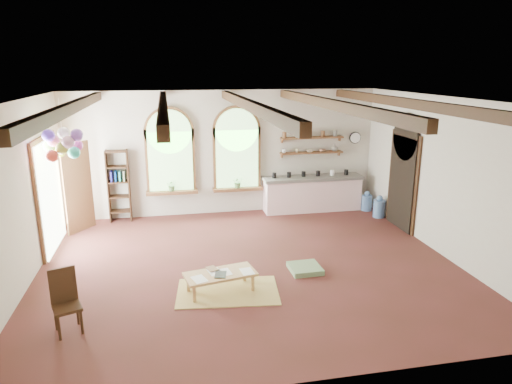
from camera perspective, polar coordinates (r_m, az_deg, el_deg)
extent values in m
plane|color=#592724|center=(9.04, -0.80, -9.18)|extent=(8.00, 8.00, 0.00)
cube|color=brown|center=(11.76, -10.63, 3.81)|extent=(1.24, 0.08, 1.64)
cylinder|color=brown|center=(11.63, -10.81, 7.43)|extent=(1.24, 0.08, 1.24)
cube|color=#8AC978|center=(11.72, -10.63, 3.77)|extent=(1.10, 0.04, 1.50)
cube|color=brown|center=(11.85, -10.44, -0.02)|extent=(1.30, 0.28, 0.08)
cube|color=brown|center=(11.89, -2.40, 4.19)|extent=(1.24, 0.08, 1.64)
cylinder|color=brown|center=(11.77, -2.44, 7.77)|extent=(1.24, 0.08, 1.24)
cube|color=#8AC978|center=(11.85, -2.37, 4.15)|extent=(1.10, 0.04, 1.50)
cube|color=brown|center=(11.98, -2.29, 0.40)|extent=(1.30, 0.28, 0.08)
cube|color=brown|center=(10.52, -24.41, -0.36)|extent=(0.10, 1.90, 2.50)
cube|color=black|center=(11.33, 17.78, 1.08)|extent=(0.10, 1.30, 2.40)
cube|color=white|center=(12.36, 7.03, -0.35)|extent=(2.60, 0.55, 0.86)
cube|color=slate|center=(12.24, 7.10, 1.77)|extent=(2.68, 0.62, 0.08)
cube|color=brown|center=(12.27, 6.94, 4.91)|extent=(1.70, 0.24, 0.04)
cube|color=brown|center=(12.21, 7.00, 6.76)|extent=(1.70, 0.24, 0.04)
cylinder|color=black|center=(12.72, 12.29, 6.64)|extent=(0.32, 0.04, 0.32)
cube|color=#382111|center=(11.85, -17.99, 0.67)|extent=(0.03, 0.32, 1.80)
cube|color=#382111|center=(11.80, -15.59, 0.80)|extent=(0.03, 0.32, 1.80)
cube|color=tan|center=(7.97, -4.49, -10.21)|extent=(1.29, 0.78, 0.04)
cube|color=tan|center=(7.75, -7.73, -12.50)|extent=(0.05, 0.05, 0.30)
cube|color=tan|center=(8.03, -0.43, -11.28)|extent=(0.05, 0.05, 0.30)
cube|color=tan|center=(8.09, -8.47, -11.27)|extent=(0.05, 0.05, 0.30)
cube|color=tan|center=(8.36, -1.46, -10.16)|extent=(0.05, 0.05, 0.30)
cube|color=#382111|center=(7.33, -22.55, -13.19)|extent=(0.48, 0.48, 0.04)
cube|color=#382111|center=(7.36, -22.99, -10.69)|extent=(0.37, 0.16, 0.56)
cube|color=tan|center=(8.07, -3.55, -12.32)|extent=(1.84, 1.26, 0.02)
cube|color=#6C8B5F|center=(8.85, 6.14, -9.47)|extent=(0.59, 0.59, 0.10)
cylinder|color=#537BB2|center=(12.67, 13.66, -1.33)|extent=(0.28, 0.28, 0.42)
sphere|color=#537BB2|center=(12.60, 13.74, -0.22)|extent=(0.15, 0.15, 0.15)
cylinder|color=#537BB2|center=(12.18, 15.13, -2.02)|extent=(0.30, 0.30, 0.45)
sphere|color=#537BB2|center=(12.10, 15.22, -0.77)|extent=(0.16, 0.16, 0.16)
cylinder|color=white|center=(9.38, -23.22, 8.15)|extent=(0.01, 0.01, 0.85)
sphere|color=#29B293|center=(9.43, -21.80, 4.60)|extent=(0.23, 0.23, 0.23)
sphere|color=#E24BBA|center=(9.53, -21.49, 5.46)|extent=(0.23, 0.23, 0.23)
sphere|color=yellow|center=(9.67, -21.74, 6.30)|extent=(0.23, 0.23, 0.23)
sphere|color=silver|center=(9.58, -22.89, 6.83)|extent=(0.23, 0.23, 0.23)
sphere|color=#F4FF28|center=(9.70, -23.36, 4.70)|extent=(0.23, 0.23, 0.23)
sphere|color=#6BB94F|center=(9.66, -24.42, 5.28)|extent=(0.23, 0.23, 0.23)
sphere|color=#D7659E|center=(9.46, -24.03, 5.87)|extent=(0.23, 0.23, 0.23)
sphere|color=#603AF7|center=(9.33, -24.52, 6.45)|extent=(0.23, 0.23, 0.23)
sphere|color=#F34936|center=(9.22, -24.14, 4.12)|extent=(0.23, 0.23, 0.23)
sphere|color=#B4C947|center=(9.27, -23.10, 5.05)|extent=(0.23, 0.23, 0.23)
sphere|color=#D19AC2|center=(9.19, -22.45, 5.80)|extent=(0.23, 0.23, 0.23)
sphere|color=#7D51BD|center=(9.20, -21.49, 6.66)|extent=(0.23, 0.23, 0.23)
imported|color=olive|center=(8.07, -6.06, -9.65)|extent=(0.23, 0.27, 0.02)
cube|color=black|center=(7.89, -4.46, -10.25)|extent=(0.24, 0.30, 0.01)
imported|color=#598C4C|center=(11.77, -10.48, 0.83)|extent=(0.27, 0.23, 0.30)
imported|color=#598C4C|center=(11.91, -2.28, 1.24)|extent=(0.27, 0.23, 0.30)
imported|color=white|center=(12.05, 3.54, 5.14)|extent=(0.12, 0.10, 0.10)
imported|color=beige|center=(12.14, 5.15, 5.17)|extent=(0.10, 0.10, 0.09)
imported|color=beige|center=(12.25, 6.72, 5.12)|extent=(0.22, 0.22, 0.05)
imported|color=#8C664C|center=(12.36, 8.27, 5.18)|extent=(0.20, 0.20, 0.06)
imported|color=slate|center=(12.47, 9.81, 5.51)|extent=(0.18, 0.18, 0.19)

